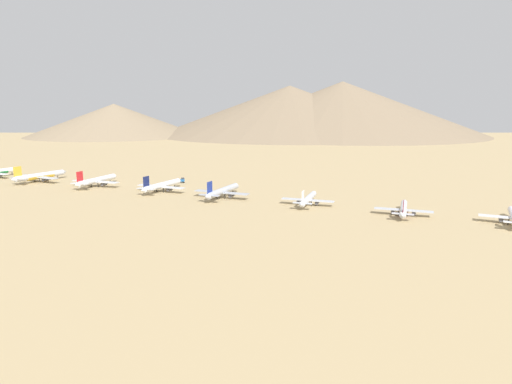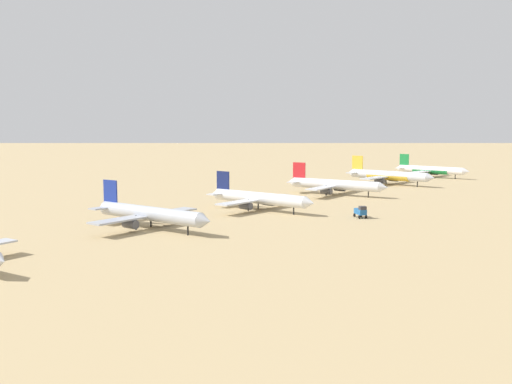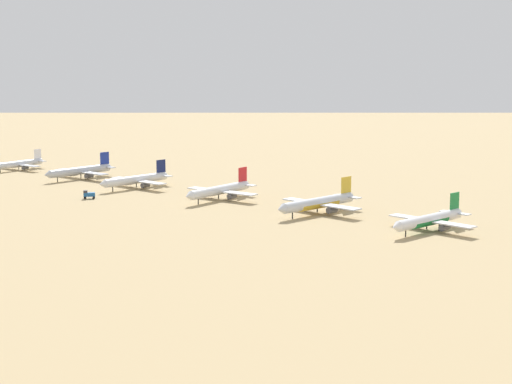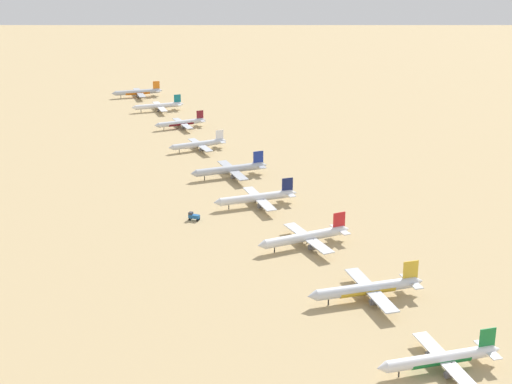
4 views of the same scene
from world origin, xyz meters
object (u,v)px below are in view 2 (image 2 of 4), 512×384
at_px(parked_jet_5, 258,198).
at_px(parked_jet_7, 388,175).
at_px(parked_jet_4, 149,214).
at_px(parked_jet_8, 430,170).
at_px(parked_jet_6, 334,185).
at_px(service_truck, 361,211).

xyz_separation_m(parked_jet_5, parked_jet_7, (0.52, 109.80, 0.28)).
bearing_deg(parked_jet_5, parked_jet_7, 89.73).
xyz_separation_m(parked_jet_4, parked_jet_8, (7.71, 209.54, -0.13)).
bearing_deg(parked_jet_8, parked_jet_6, -92.06).
bearing_deg(parked_jet_7, parked_jet_6, -90.69).
xyz_separation_m(parked_jet_5, parked_jet_6, (-0.14, 54.97, 0.15)).
bearing_deg(parked_jet_8, parked_jet_7, -93.49).
relative_size(parked_jet_4, service_truck, 8.12).
relative_size(parked_jet_4, parked_jet_6, 0.98).
distance_m(parked_jet_4, parked_jet_5, 47.51).
distance_m(parked_jet_4, parked_jet_7, 157.21).
relative_size(parked_jet_5, parked_jet_6, 0.97).
bearing_deg(parked_jet_6, parked_jet_7, 89.31).
height_order(parked_jet_4, parked_jet_6, parked_jet_6).
height_order(parked_jet_4, parked_jet_7, parked_jet_7).
height_order(parked_jet_5, parked_jet_6, parked_jet_6).
bearing_deg(service_truck, parked_jet_6, 126.14).
relative_size(parked_jet_5, parked_jet_8, 1.00).
relative_size(parked_jet_5, parked_jet_7, 0.93).
distance_m(parked_jet_5, parked_jet_8, 162.23).
bearing_deg(parked_jet_7, parked_jet_5, -90.27).
distance_m(parked_jet_8, service_truck, 159.21).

